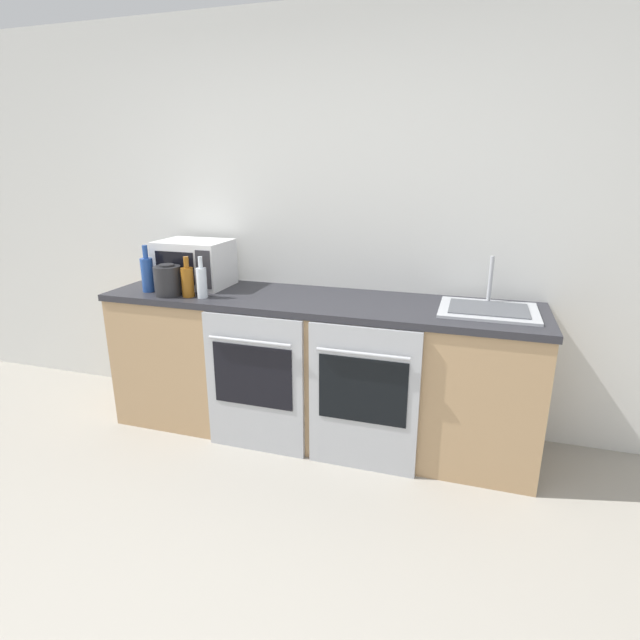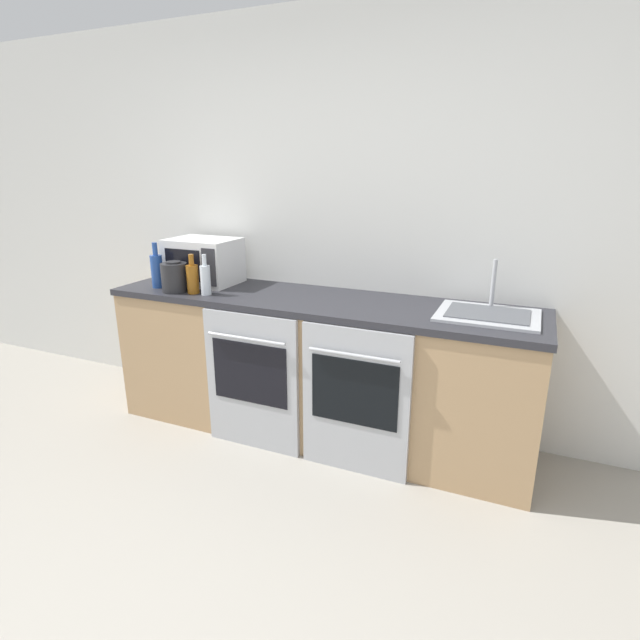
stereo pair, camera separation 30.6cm
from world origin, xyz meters
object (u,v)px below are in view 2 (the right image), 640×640
(microwave, at_px, (204,261))
(kettle, at_px, (175,277))
(oven_left, at_px, (251,382))
(bottle_clear, at_px, (205,279))
(sink, at_px, (488,314))
(oven_right, at_px, (355,401))
(bottle_blue, at_px, (157,270))
(bottle_amber, at_px, (193,278))

(microwave, distance_m, kettle, 0.29)
(microwave, height_order, kettle, microwave)
(oven_left, height_order, bottle_clear, bottle_clear)
(bottle_clear, height_order, sink, sink)
(oven_left, relative_size, sink, 1.63)
(oven_left, relative_size, bottle_clear, 3.39)
(oven_right, relative_size, sink, 1.63)
(microwave, xyz_separation_m, bottle_clear, (0.21, -0.27, -0.05))
(bottle_blue, relative_size, bottle_clear, 1.17)
(microwave, height_order, bottle_blue, microwave)
(bottle_blue, distance_m, bottle_clear, 0.41)
(oven_left, xyz_separation_m, microwave, (-0.59, 0.41, 0.62))
(bottle_blue, bearing_deg, oven_right, -6.98)
(bottle_amber, relative_size, sink, 0.47)
(microwave, distance_m, bottle_clear, 0.34)
(oven_left, height_order, oven_right, same)
(oven_right, distance_m, bottle_clear, 1.20)
(oven_left, bearing_deg, sink, 15.47)
(bottle_amber, relative_size, kettle, 1.27)
(oven_right, bearing_deg, bottle_clear, 172.34)
(oven_left, bearing_deg, oven_right, 0.00)
(bottle_amber, bearing_deg, kettle, -177.02)
(oven_right, relative_size, bottle_blue, 2.90)
(bottle_clear, bearing_deg, microwave, 127.20)
(microwave, bearing_deg, oven_left, -34.77)
(oven_left, xyz_separation_m, oven_right, (0.66, 0.00, 0.00))
(oven_left, bearing_deg, bottle_amber, 163.92)
(bottle_clear, relative_size, kettle, 1.30)
(oven_right, height_order, bottle_blue, bottle_blue)
(microwave, bearing_deg, sink, -1.75)
(oven_right, bearing_deg, kettle, 174.09)
(microwave, bearing_deg, kettle, -95.63)
(oven_right, bearing_deg, bottle_amber, 173.04)
(bottle_clear, relative_size, sink, 0.48)
(bottle_amber, height_order, bottle_clear, bottle_clear)
(bottle_amber, height_order, kettle, bottle_amber)
(oven_left, height_order, microwave, microwave)
(oven_right, bearing_deg, microwave, 161.80)
(oven_right, bearing_deg, bottle_blue, 173.02)
(oven_left, bearing_deg, bottle_clear, 160.03)
(sink, bearing_deg, microwave, 178.25)
(oven_left, height_order, bottle_blue, bottle_blue)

